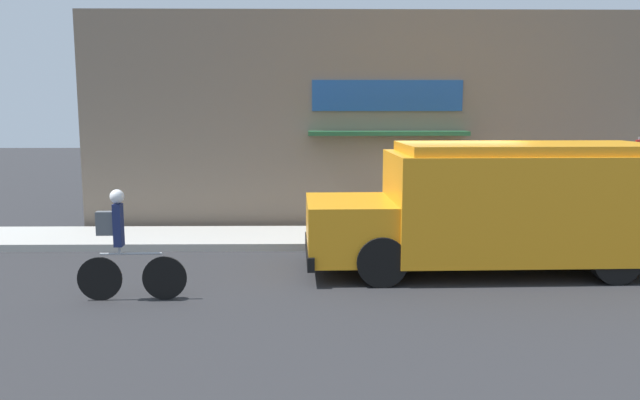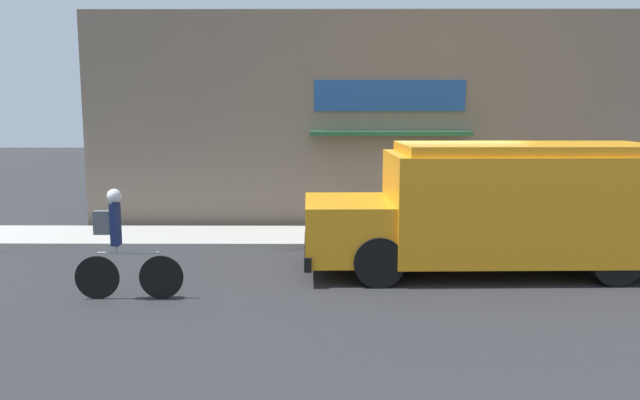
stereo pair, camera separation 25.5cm
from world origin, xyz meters
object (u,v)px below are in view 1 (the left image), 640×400
at_px(cyclist, 123,247).
at_px(trash_bin, 426,213).
at_px(school_bus, 502,205).
at_px(stop_sign_post, 638,170).

distance_m(cyclist, trash_bin, 6.99).
bearing_deg(trash_bin, school_bus, -72.12).
bearing_deg(school_bus, stop_sign_post, 30.65).
distance_m(cyclist, stop_sign_post, 10.74).
xyz_separation_m(school_bus, cyclist, (-6.29, -1.72, -0.37)).
xyz_separation_m(school_bus, stop_sign_post, (3.64, 2.29, 0.40)).
height_order(cyclist, trash_bin, cyclist).
relative_size(school_bus, stop_sign_post, 2.98).
height_order(school_bus, cyclist, school_bus).
xyz_separation_m(cyclist, stop_sign_post, (9.94, 4.01, 0.78)).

